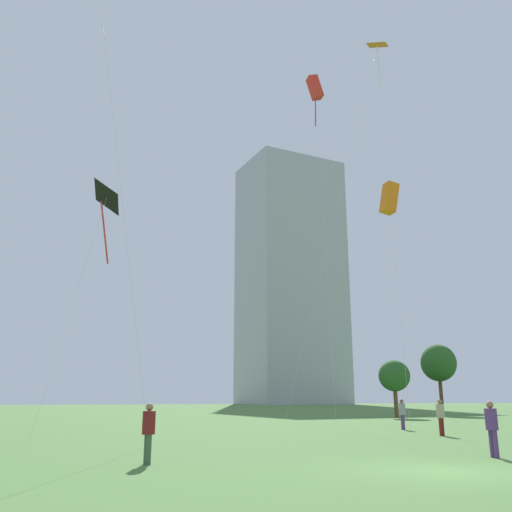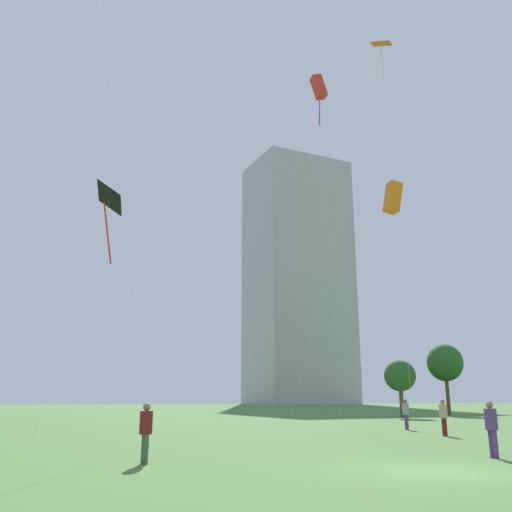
{
  "view_description": "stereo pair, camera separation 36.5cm",
  "coord_description": "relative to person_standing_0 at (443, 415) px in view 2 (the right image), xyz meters",
  "views": [
    {
      "loc": [
        -9.25,
        -13.29,
        1.93
      ],
      "look_at": [
        -2.76,
        8.59,
        7.89
      ],
      "focal_mm": 37.96,
      "sensor_mm": 36.0,
      "label": 1
    },
    {
      "loc": [
        -8.9,
        -13.39,
        1.93
      ],
      "look_at": [
        -2.76,
        8.59,
        7.89
      ],
      "focal_mm": 37.96,
      "sensor_mm": 36.0,
      "label": 2
    }
  ],
  "objects": [
    {
      "name": "ground",
      "position": [
        -8.17,
        -11.88,
        -1.05
      ],
      "size": [
        280.0,
        280.0,
        0.0
      ],
      "primitive_type": "plane",
      "color": "#4C7538"
    },
    {
      "name": "person_standing_0",
      "position": [
        0.0,
        0.0,
        0.0
      ],
      "size": [
        0.4,
        0.4,
        1.81
      ],
      "rotation": [
        0.0,
        0.0,
        0.46
      ],
      "color": "maroon",
      "rests_on": "ground"
    },
    {
      "name": "person_standing_2",
      "position": [
        -4.56,
        -9.38,
        -0.01
      ],
      "size": [
        0.4,
        0.4,
        1.79
      ],
      "rotation": [
        0.0,
        0.0,
        4.72
      ],
      "color": "#593372",
      "rests_on": "ground"
    },
    {
      "name": "person_standing_3",
      "position": [
        0.94,
        5.25,
        -0.01
      ],
      "size": [
        0.4,
        0.4,
        1.8
      ],
      "rotation": [
        0.0,
        0.0,
        1.4
      ],
      "color": "#593372",
      "rests_on": "ground"
    },
    {
      "name": "person_standing_4",
      "position": [
        -15.69,
        -7.98,
        -0.04
      ],
      "size": [
        0.39,
        0.39,
        1.75
      ],
      "rotation": [
        0.0,
        0.0,
        4.97
      ],
      "color": "#3F593F",
      "rests_on": "ground"
    },
    {
      "name": "kite_flying_0",
      "position": [
        1.85,
        6.61,
        14.49
      ],
      "size": [
        1.71,
        2.91,
        16.72
      ],
      "color": "silver",
      "rests_on": "ground"
    },
    {
      "name": "kite_flying_1",
      "position": [
        5.7,
        13.38,
        32.07
      ],
      "size": [
        9.2,
        4.8,
        34.15
      ],
      "color": "silver",
      "rests_on": "ground"
    },
    {
      "name": "kite_flying_3",
      "position": [
        0.72,
        16.54,
        28.96
      ],
      "size": [
        1.45,
        3.99,
        31.3
      ],
      "color": "silver",
      "rests_on": "ground"
    },
    {
      "name": "kite_flying_4",
      "position": [
        -17.33,
        7.57,
        12.47
      ],
      "size": [
        3.68,
        6.57,
        14.6
      ],
      "color": "silver",
      "rests_on": "ground"
    },
    {
      "name": "park_tree_0",
      "position": [
        19.64,
        27.96,
        4.54
      ],
      "size": [
        3.89,
        3.89,
        7.66
      ],
      "color": "brown",
      "rests_on": "ground"
    },
    {
      "name": "park_tree_1",
      "position": [
        10.82,
        22.65,
        2.84
      ],
      "size": [
        3.02,
        3.02,
        5.42
      ],
      "color": "brown",
      "rests_on": "ground"
    },
    {
      "name": "distant_highrise_0",
      "position": [
        34.77,
        116.14,
        33.25
      ],
      "size": [
        29.0,
        24.41,
        68.6
      ],
      "primitive_type": "cube",
      "rotation": [
        0.0,
        0.0,
        0.17
      ],
      "color": "#A8A8AD",
      "rests_on": "ground"
    }
  ]
}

